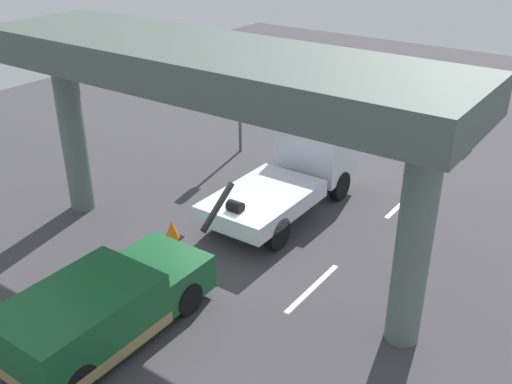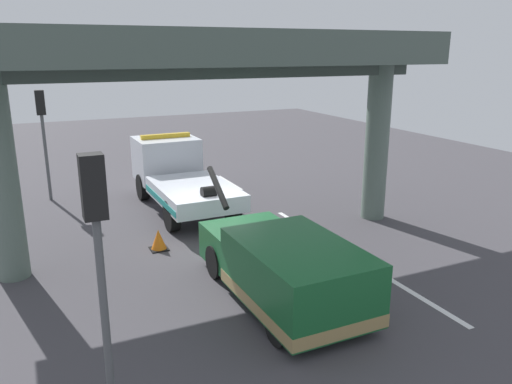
# 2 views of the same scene
# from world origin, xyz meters

# --- Properties ---
(ground_plane) EXTENTS (60.00, 40.00, 0.10)m
(ground_plane) POSITION_xyz_m (0.00, 0.00, -0.05)
(ground_plane) COLOR #423F44
(lane_stripe_west) EXTENTS (2.60, 0.16, 0.01)m
(lane_stripe_west) POSITION_xyz_m (-6.00, -2.95, 0.00)
(lane_stripe_west) COLOR silver
(lane_stripe_west) RESTS_ON ground
(lane_stripe_mid) EXTENTS (2.60, 0.16, 0.01)m
(lane_stripe_mid) POSITION_xyz_m (0.00, -2.95, 0.00)
(lane_stripe_mid) COLOR silver
(lane_stripe_mid) RESTS_ON ground
(lane_stripe_east) EXTENTS (2.60, 0.16, 0.01)m
(lane_stripe_east) POSITION_xyz_m (6.00, -2.95, 0.00)
(lane_stripe_east) COLOR silver
(lane_stripe_east) RESTS_ON ground
(tow_truck_white) EXTENTS (7.26, 2.44, 2.46)m
(tow_truck_white) POSITION_xyz_m (3.83, 0.01, 1.20)
(tow_truck_white) COLOR silver
(tow_truck_white) RESTS_ON ground
(towed_van_green) EXTENTS (5.21, 2.24, 1.58)m
(towed_van_green) POSITION_xyz_m (-4.55, -0.00, 0.78)
(towed_van_green) COLOR #195B2D
(towed_van_green) RESTS_ON ground
(overpass_structure) EXTENTS (3.60, 13.27, 6.10)m
(overpass_structure) POSITION_xyz_m (-0.48, 0.00, 5.24)
(overpass_structure) COLOR #596B60
(overpass_structure) RESTS_ON ground
(traffic_light_near) EXTENTS (0.39, 0.32, 4.27)m
(traffic_light_near) POSITION_xyz_m (-6.98, 4.30, 3.11)
(traffic_light_near) COLOR #515456
(traffic_light_near) RESTS_ON ground
(traffic_light_far) EXTENTS (0.39, 0.32, 4.17)m
(traffic_light_far) POSITION_xyz_m (6.52, 4.30, 3.05)
(traffic_light_far) COLOR #515456
(traffic_light_far) RESTS_ON ground
(traffic_cone_orange) EXTENTS (0.51, 0.51, 0.61)m
(traffic_cone_orange) POSITION_xyz_m (-0.25, 1.82, 0.29)
(traffic_cone_orange) COLOR orange
(traffic_cone_orange) RESTS_ON ground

